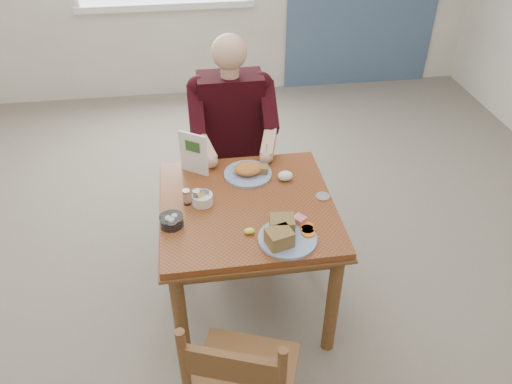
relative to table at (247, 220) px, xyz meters
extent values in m
plane|color=#70675B|center=(0.00, 0.00, -0.64)|extent=(6.00, 6.00, 0.00)
ellipsoid|color=yellow|center=(-0.02, -0.23, 0.13)|extent=(0.06, 0.05, 0.03)
ellipsoid|color=white|center=(0.24, 0.18, 0.14)|extent=(0.10, 0.09, 0.05)
cylinder|color=silver|center=(0.40, 0.00, 0.12)|extent=(0.09, 0.09, 0.01)
cube|color=white|center=(-0.40, 2.96, 0.28)|extent=(1.72, 0.04, 0.06)
cube|color=brown|center=(0.00, 0.00, 0.09)|extent=(0.90, 0.90, 0.04)
cube|color=brown|center=(0.00, 0.00, 0.06)|extent=(0.92, 0.92, 0.01)
cylinder|color=brown|center=(-0.39, -0.39, -0.28)|extent=(0.07, 0.07, 0.71)
cylinder|color=brown|center=(0.39, -0.39, -0.28)|extent=(0.07, 0.07, 0.71)
cylinder|color=brown|center=(-0.39, 0.39, -0.28)|extent=(0.07, 0.07, 0.71)
cylinder|color=brown|center=(0.39, 0.39, -0.28)|extent=(0.07, 0.07, 0.71)
cube|color=brown|center=(0.00, -0.39, 0.02)|extent=(0.80, 0.03, 0.08)
cube|color=brown|center=(0.00, 0.39, 0.02)|extent=(0.80, 0.03, 0.08)
cube|color=brown|center=(-0.39, 0.00, 0.02)|extent=(0.03, 0.80, 0.08)
cube|color=brown|center=(0.39, 0.00, 0.02)|extent=(0.03, 0.80, 0.08)
cylinder|color=brown|center=(-0.18, 0.57, -0.41)|extent=(0.04, 0.04, 0.45)
cylinder|color=brown|center=(0.18, 0.57, -0.41)|extent=(0.04, 0.04, 0.45)
cylinder|color=brown|center=(-0.18, 0.93, -0.41)|extent=(0.04, 0.04, 0.45)
cylinder|color=brown|center=(0.18, 0.93, -0.41)|extent=(0.04, 0.04, 0.45)
cube|color=brown|center=(0.00, 0.75, -0.17)|extent=(0.42, 0.42, 0.03)
cylinder|color=brown|center=(-0.18, 0.93, 0.06)|extent=(0.04, 0.04, 0.50)
cylinder|color=brown|center=(0.18, 0.93, 0.06)|extent=(0.04, 0.04, 0.50)
cube|color=brown|center=(0.00, 0.93, 0.16)|extent=(0.38, 0.03, 0.14)
cylinder|color=brown|center=(-0.23, -0.59, -0.41)|extent=(0.05, 0.05, 0.45)
cylinder|color=brown|center=(0.11, -0.72, -0.41)|extent=(0.05, 0.05, 0.45)
cube|color=brown|center=(-0.12, -0.82, -0.17)|extent=(0.54, 0.54, 0.03)
cylinder|color=brown|center=(-0.36, -0.93, 0.06)|extent=(0.05, 0.05, 0.50)
cube|color=brown|center=(-0.19, -0.99, 0.16)|extent=(0.37, 0.16, 0.14)
cube|color=tan|center=(-0.10, 0.63, -0.10)|extent=(0.13, 0.38, 0.12)
cube|color=tan|center=(0.10, 0.63, -0.10)|extent=(0.13, 0.38, 0.12)
cube|color=tan|center=(-0.10, 0.45, -0.40)|extent=(0.10, 0.10, 0.48)
cube|color=tan|center=(0.10, 0.45, -0.40)|extent=(0.10, 0.10, 0.48)
cube|color=black|center=(0.00, 0.78, 0.20)|extent=(0.40, 0.22, 0.58)
sphere|color=black|center=(-0.19, 0.78, 0.42)|extent=(0.15, 0.15, 0.15)
sphere|color=black|center=(0.19, 0.78, 0.42)|extent=(0.15, 0.15, 0.15)
cylinder|color=tan|center=(0.00, 0.76, 0.51)|extent=(0.11, 0.11, 0.08)
sphere|color=tan|center=(0.00, 0.76, 0.64)|extent=(0.21, 0.21, 0.21)
cube|color=black|center=(-0.22, 0.67, 0.32)|extent=(0.09, 0.29, 0.27)
cube|color=black|center=(0.22, 0.67, 0.32)|extent=(0.09, 0.29, 0.27)
sphere|color=black|center=(-0.22, 0.55, 0.22)|extent=(0.09, 0.09, 0.09)
sphere|color=black|center=(0.22, 0.55, 0.22)|extent=(0.09, 0.09, 0.09)
cube|color=tan|center=(-0.19, 0.46, 0.19)|extent=(0.14, 0.23, 0.14)
cube|color=tan|center=(0.19, 0.46, 0.19)|extent=(0.14, 0.23, 0.14)
sphere|color=tan|center=(-0.16, 0.37, 0.15)|extent=(0.08, 0.08, 0.08)
sphere|color=tan|center=(0.16, 0.37, 0.15)|extent=(0.08, 0.08, 0.08)
cylinder|color=silver|center=(0.16, 0.37, 0.20)|extent=(0.01, 0.05, 0.12)
cylinder|color=white|center=(0.15, -0.31, 0.12)|extent=(0.32, 0.32, 0.02)
cube|color=tan|center=(0.10, -0.35, 0.17)|extent=(0.14, 0.13, 0.08)
cube|color=tan|center=(0.13, -0.26, 0.17)|extent=(0.13, 0.11, 0.08)
cylinder|color=orange|center=(0.26, -0.29, 0.13)|extent=(0.07, 0.07, 0.01)
cylinder|color=orange|center=(0.26, -0.27, 0.13)|extent=(0.08, 0.08, 0.01)
cylinder|color=orange|center=(0.26, -0.25, 0.13)|extent=(0.09, 0.09, 0.01)
cube|color=#E86E75|center=(0.23, -0.20, 0.14)|extent=(0.08, 0.08, 0.03)
cylinder|color=white|center=(0.04, 0.26, 0.12)|extent=(0.33, 0.33, 0.02)
ellipsoid|color=#C4712E|center=(0.04, 0.26, 0.16)|extent=(0.19, 0.17, 0.06)
cube|color=tan|center=(0.10, 0.26, 0.15)|extent=(0.11, 0.09, 0.04)
cylinder|color=white|center=(-0.23, 0.04, 0.14)|extent=(0.13, 0.13, 0.06)
cube|color=pink|center=(-0.24, 0.04, 0.18)|extent=(0.04, 0.01, 0.03)
cube|color=#6699D8|center=(-0.21, 0.04, 0.18)|extent=(0.04, 0.03, 0.03)
cube|color=#EAD159|center=(-0.23, 0.02, 0.18)|extent=(0.04, 0.03, 0.03)
cube|color=white|center=(-0.24, 0.06, 0.18)|extent=(0.04, 0.02, 0.03)
cylinder|color=white|center=(-0.31, 0.04, 0.15)|extent=(0.04, 0.04, 0.07)
cylinder|color=silver|center=(-0.31, 0.04, 0.19)|extent=(0.05, 0.05, 0.02)
cylinder|color=white|center=(-0.26, 0.03, 0.15)|extent=(0.04, 0.04, 0.07)
cylinder|color=silver|center=(-0.26, 0.03, 0.19)|extent=(0.05, 0.05, 0.02)
cylinder|color=white|center=(-0.39, -0.12, 0.14)|extent=(0.12, 0.12, 0.05)
cylinder|color=white|center=(-0.41, -0.12, 0.16)|extent=(0.03, 0.03, 0.02)
cylinder|color=white|center=(-0.37, -0.11, 0.16)|extent=(0.03, 0.03, 0.02)
cylinder|color=white|center=(-0.39, -0.14, 0.16)|extent=(0.03, 0.03, 0.02)
cube|color=white|center=(-0.26, 0.33, 0.24)|extent=(0.15, 0.10, 0.25)
cube|color=#2D5926|center=(-0.26, 0.32, 0.29)|extent=(0.08, 0.05, 0.06)
camera|label=1|loc=(-0.25, -2.04, 1.71)|focal=35.00mm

